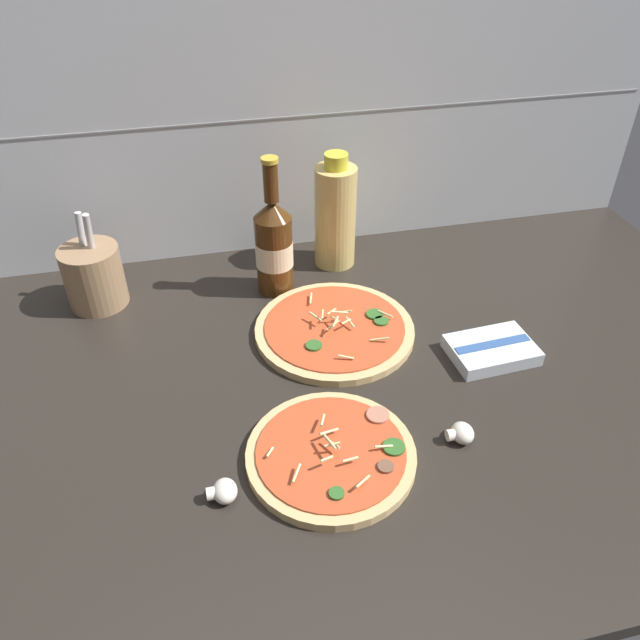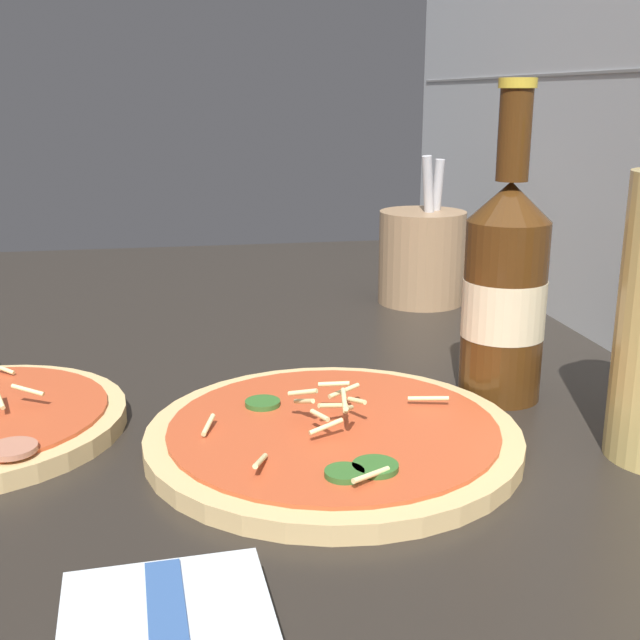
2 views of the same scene
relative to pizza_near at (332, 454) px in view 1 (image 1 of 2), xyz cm
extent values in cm
cube|color=#28231E|center=(2.53, 14.55, -2.12)|extent=(160.00, 90.00, 2.50)
cube|color=silver|center=(2.53, 60.05, 26.63)|extent=(160.00, 1.00, 60.00)
cube|color=gray|center=(2.53, 59.50, 26.63)|extent=(156.80, 0.16, 0.30)
cylinder|color=tan|center=(-0.08, 0.01, -0.14)|extent=(23.76, 23.76, 1.46)
cylinder|color=#C14C28|center=(-0.08, 0.01, 0.74)|extent=(20.91, 20.91, 0.30)
cylinder|color=brown|center=(6.34, -4.59, 1.09)|extent=(2.22, 2.22, 0.40)
cylinder|color=#336628|center=(-1.15, -7.32, 1.09)|extent=(2.08, 2.08, 0.40)
cylinder|color=#B7755B|center=(8.16, 4.78, 1.09)|extent=(3.39, 3.39, 0.40)
cylinder|color=#336628|center=(8.50, -1.58, 1.09)|extent=(3.13, 3.13, 0.40)
cylinder|color=beige|center=(0.18, 0.12, 2.09)|extent=(1.67, 2.44, 0.59)
cylinder|color=beige|center=(1.85, -3.00, 1.92)|extent=(2.25, 0.60, 0.40)
cylinder|color=beige|center=(-1.40, -2.86, 2.74)|extent=(1.88, 0.83, 0.44)
cylinder|color=beige|center=(-5.63, -3.48, 1.75)|extent=(1.78, 2.58, 0.82)
cylinder|color=beige|center=(0.21, 2.42, 2.00)|extent=(3.07, 1.48, 1.13)
cylinder|color=beige|center=(-0.07, -0.59, 2.73)|extent=(2.27, 0.67, 0.89)
cylinder|color=beige|center=(7.02, -1.50, 1.52)|extent=(2.65, 0.36, 0.81)
cylinder|color=beige|center=(-8.42, 1.20, 1.32)|extent=(1.43, 1.86, 0.67)
cylinder|color=beige|center=(-0.21, 4.52, 2.27)|extent=(1.36, 2.66, 0.85)
cylinder|color=beige|center=(-0.36, -0.19, 2.95)|extent=(1.27, 3.30, 0.65)
cylinder|color=beige|center=(2.79, -6.60, 1.51)|extent=(2.75, 2.45, 1.32)
cylinder|color=tan|center=(7.31, 27.33, -0.18)|extent=(27.91, 27.91, 1.39)
cylinder|color=#C14C28|center=(7.31, 27.33, 0.66)|extent=(24.56, 24.56, 0.30)
cylinder|color=#336628|center=(15.02, 28.64, 1.01)|extent=(3.07, 3.07, 0.40)
cylinder|color=#336628|center=(15.56, 26.47, 1.01)|extent=(2.61, 2.61, 0.40)
cylinder|color=#336628|center=(2.20, 22.58, 1.01)|extent=(2.78, 2.78, 0.40)
cylinder|color=beige|center=(4.21, 28.76, 2.27)|extent=(1.87, 2.79, 0.59)
cylinder|color=beige|center=(9.55, 28.01, 3.00)|extent=(1.96, 1.14, 0.97)
cylinder|color=beige|center=(9.02, 26.02, 2.38)|extent=(1.90, 1.18, 0.36)
cylinder|color=beige|center=(16.70, 27.94, 1.33)|extent=(2.12, 2.91, 0.60)
cylinder|color=beige|center=(8.26, 27.95, 3.10)|extent=(3.18, 0.83, 0.82)
cylinder|color=beige|center=(5.21, 27.78, 3.26)|extent=(1.03, 2.41, 0.56)
cylinder|color=beige|center=(13.63, 21.26, 1.40)|extent=(3.12, 1.32, 1.05)
cylinder|color=beige|center=(6.39, 25.30, 2.48)|extent=(2.45, 1.35, 1.15)
cylinder|color=beige|center=(9.84, 26.32, 1.83)|extent=(1.17, 2.66, 0.84)
cylinder|color=beige|center=(7.20, 29.14, 2.57)|extent=(1.94, 1.15, 0.70)
cylinder|color=beige|center=(4.83, 35.43, 1.41)|extent=(1.24, 3.18, 0.52)
cylinder|color=beige|center=(6.86, 25.13, 3.38)|extent=(1.68, 2.15, 0.95)
cylinder|color=beige|center=(7.30, 27.29, 2.35)|extent=(1.29, 2.47, 0.85)
cylinder|color=beige|center=(6.89, 18.16, 1.33)|extent=(2.55, 1.16, 0.79)
cylinder|color=#47280F|center=(-0.30, 43.43, 6.79)|extent=(6.95, 6.95, 15.32)
cone|color=#47280F|center=(-0.30, 43.43, 16.07)|extent=(6.95, 6.95, 3.25)
cylinder|color=#47280F|center=(-0.30, 43.43, 21.31)|extent=(2.64, 2.64, 7.22)
cylinder|color=gold|center=(-0.30, 43.43, 25.32)|extent=(3.04, 3.04, 0.80)
cylinder|color=beige|center=(-0.30, 43.43, 7.09)|extent=(7.02, 7.02, 4.90)
cylinder|color=#D6B766|center=(13.14, 50.49, 9.35)|extent=(8.17, 8.17, 20.44)
cylinder|color=yellow|center=(13.14, 50.49, 20.96)|extent=(4.49, 4.49, 2.79)
cylinder|color=white|center=(-16.63, -3.22, 0.47)|extent=(1.72, 1.72, 1.72)
ellipsoid|color=silver|center=(-15.10, -3.22, 0.47)|extent=(3.25, 3.83, 2.68)
cylinder|color=white|center=(17.61, -0.78, 0.45)|extent=(1.70, 1.70, 1.70)
ellipsoid|color=silver|center=(19.12, -0.78, 0.45)|extent=(3.22, 3.79, 2.65)
cylinder|color=#9E7A56|center=(-33.27, 46.38, 4.87)|extent=(10.68, 10.68, 11.49)
cylinder|color=#BCBCC1|center=(-32.50, 46.91, 10.59)|extent=(2.68, 3.12, 13.78)
cylinder|color=#BCBCC1|center=(-34.07, 48.18, 10.30)|extent=(2.60, 2.03, 13.21)
cube|color=silver|center=(31.40, 15.52, 0.33)|extent=(14.46, 10.52, 2.40)
cube|color=#335693|center=(31.40, 15.52, 1.61)|extent=(13.27, 2.55, 0.16)
camera|label=1|loc=(-14.61, -55.84, 67.23)|focal=35.00mm
camera|label=2|loc=(61.41, 16.79, 24.44)|focal=45.00mm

